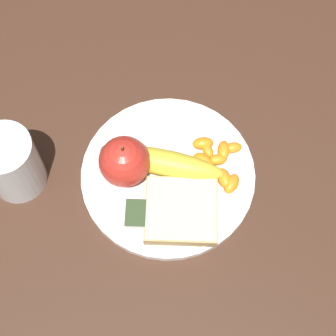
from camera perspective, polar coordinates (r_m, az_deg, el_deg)
ground_plane at (r=0.85m, az=-0.00°, el=-0.89°), size 3.00×3.00×0.00m
plate at (r=0.84m, az=-0.00°, el=-0.67°), size 0.26×0.26×0.01m
juice_glass at (r=0.83m, az=-15.59°, el=0.36°), size 0.08×0.08×0.11m
apple at (r=0.81m, az=-4.46°, el=0.54°), size 0.07×0.07×0.08m
banana at (r=0.82m, az=-0.69°, el=0.58°), size 0.19×0.07×0.04m
bread_slice at (r=0.80m, az=1.34°, el=-4.39°), size 0.10×0.10×0.02m
fork at (r=0.84m, az=-0.03°, el=-0.18°), size 0.06×0.17×0.00m
jam_packet at (r=0.80m, az=-2.57°, el=-4.82°), size 0.05×0.04×0.02m
orange_segment_0 at (r=0.84m, az=5.07°, el=0.85°), size 0.03×0.02×0.02m
orange_segment_1 at (r=0.83m, az=5.75°, el=-1.08°), size 0.03×0.04×0.02m
orange_segment_2 at (r=0.83m, az=3.63°, el=-1.12°), size 0.04×0.03×0.02m
orange_segment_3 at (r=0.84m, az=3.62°, el=0.73°), size 0.04×0.04×0.02m
orange_segment_4 at (r=0.85m, az=3.56°, el=2.52°), size 0.03×0.02×0.02m
orange_segment_5 at (r=0.85m, az=5.68°, el=1.82°), size 0.02×0.03×0.02m
orange_segment_6 at (r=0.83m, az=6.47°, el=-1.60°), size 0.03×0.04×0.02m
orange_segment_7 at (r=0.85m, az=6.60°, el=2.06°), size 0.03×0.02×0.02m
orange_segment_8 at (r=0.85m, az=4.04°, el=1.83°), size 0.02×0.03×0.01m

